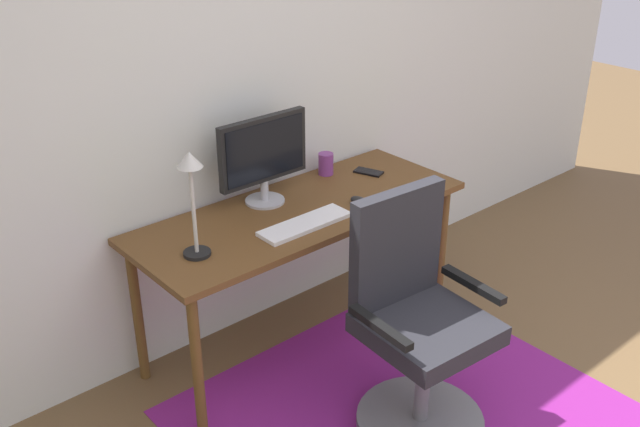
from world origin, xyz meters
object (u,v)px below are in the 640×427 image
(monitor, at_px, (263,154))
(desk_lamp, at_px, (191,185))
(cell_phone, at_px, (368,172))
(office_chair, at_px, (416,338))
(keyboard, at_px, (305,224))
(coffee_cup, at_px, (326,164))
(desk, at_px, (300,222))
(computer_mouse, at_px, (360,201))

(monitor, distance_m, desk_lamp, 0.55)
(cell_phone, relative_size, office_chair, 0.14)
(keyboard, bearing_deg, monitor, 87.04)
(coffee_cup, bearing_deg, monitor, -171.61)
(monitor, distance_m, cell_phone, 0.64)
(monitor, relative_size, cell_phone, 3.25)
(keyboard, relative_size, desk_lamp, 0.99)
(monitor, bearing_deg, coffee_cup, 8.39)
(monitor, relative_size, keyboard, 1.06)
(desk, distance_m, coffee_cup, 0.43)
(coffee_cup, bearing_deg, computer_mouse, -107.79)
(cell_phone, bearing_deg, office_chair, -143.15)
(monitor, xyz_separation_m, keyboard, (-0.02, -0.30, -0.23))
(keyboard, distance_m, computer_mouse, 0.32)
(computer_mouse, bearing_deg, monitor, 135.28)
(keyboard, bearing_deg, computer_mouse, 0.08)
(computer_mouse, bearing_deg, office_chair, -112.76)
(monitor, bearing_deg, computer_mouse, -44.72)
(monitor, height_order, coffee_cup, monitor)
(desk, relative_size, computer_mouse, 15.06)
(cell_phone, bearing_deg, desk, 169.77)
(desk_lamp, relative_size, office_chair, 0.43)
(computer_mouse, distance_m, coffee_cup, 0.39)
(coffee_cup, xyz_separation_m, cell_phone, (0.17, -0.13, -0.05))
(desk, bearing_deg, desk_lamp, -174.25)
(monitor, height_order, desk_lamp, desk_lamp)
(keyboard, relative_size, coffee_cup, 3.96)
(desk_lamp, bearing_deg, office_chair, -50.84)
(desk_lamp, distance_m, office_chair, 1.06)
(keyboard, distance_m, office_chair, 0.67)
(desk, distance_m, desk_lamp, 0.69)
(coffee_cup, xyz_separation_m, office_chair, (-0.37, -0.96, -0.35))
(cell_phone, xyz_separation_m, desk_lamp, (-1.09, -0.15, 0.30))
(keyboard, height_order, cell_phone, keyboard)
(coffee_cup, bearing_deg, office_chair, -110.90)
(coffee_cup, height_order, cell_phone, coffee_cup)
(desk, bearing_deg, coffee_cup, 32.52)
(computer_mouse, relative_size, desk_lamp, 0.24)
(office_chair, bearing_deg, keyboard, 101.13)
(keyboard, bearing_deg, desk, 57.36)
(monitor, height_order, computer_mouse, monitor)
(monitor, bearing_deg, desk, -63.89)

